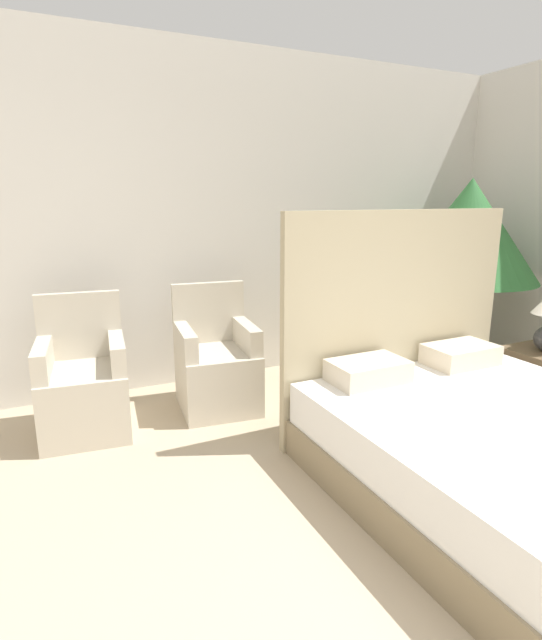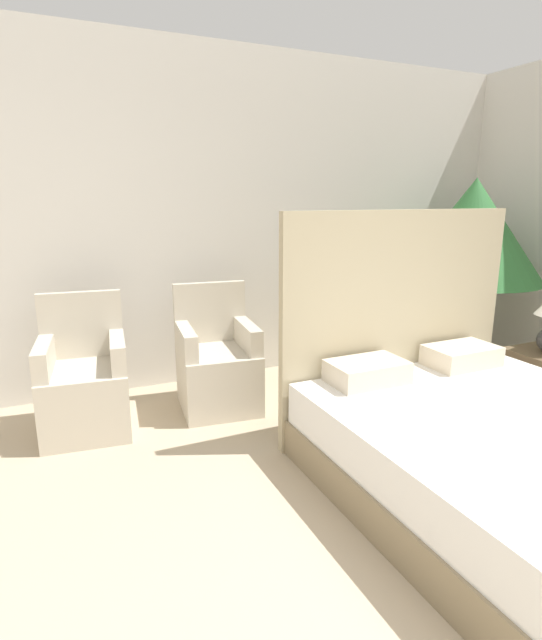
{
  "view_description": "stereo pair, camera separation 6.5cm",
  "coord_description": "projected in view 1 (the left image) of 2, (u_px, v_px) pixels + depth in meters",
  "views": [
    {
      "loc": [
        -1.6,
        -0.44,
        1.65
      ],
      "look_at": [
        -0.1,
        2.68,
        0.79
      ],
      "focal_mm": 28.0,
      "sensor_mm": 36.0,
      "label": 1
    },
    {
      "loc": [
        -1.54,
        -0.47,
        1.65
      ],
      "look_at": [
        -0.1,
        2.68,
        0.79
      ],
      "focal_mm": 28.0,
      "sensor_mm": 36.0,
      "label": 2
    }
  ],
  "objects": [
    {
      "name": "potted_palm",
      "position": [
        468.0,
        233.0,
        4.71
      ],
      "size": [
        1.33,
        1.33,
        1.82
      ],
      "color": "brown",
      "rests_on": "ground_plane"
    },
    {
      "name": "armchair_near_window_right",
      "position": [
        217.0,
        370.0,
        3.95
      ],
      "size": [
        0.65,
        0.68,
        0.97
      ],
      "rotation": [
        0.0,
        0.0,
        -0.12
      ],
      "color": "beige",
      "rests_on": "ground_plane"
    },
    {
      "name": "wall_back",
      "position": [
        226.0,
        219.0,
        4.46
      ],
      "size": [
        10.0,
        0.06,
        2.9
      ],
      "color": "silver",
      "rests_on": "ground_plane"
    },
    {
      "name": "nightstand",
      "position": [
        539.0,
        382.0,
        3.87
      ],
      "size": [
        0.42,
        0.49,
        0.5
      ],
      "color": "brown",
      "rests_on": "ground_plane"
    },
    {
      "name": "armchair_near_window_left",
      "position": [
        84.0,
        390.0,
        3.53
      ],
      "size": [
        0.65,
        0.68,
        0.97
      ],
      "rotation": [
        0.0,
        0.0,
        -0.11
      ],
      "color": "beige",
      "rests_on": "ground_plane"
    },
    {
      "name": "bed",
      "position": [
        495.0,
        441.0,
        2.83
      ],
      "size": [
        1.81,
        2.02,
        1.56
      ],
      "color": "#8C7A5B",
      "rests_on": "ground_plane"
    }
  ]
}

